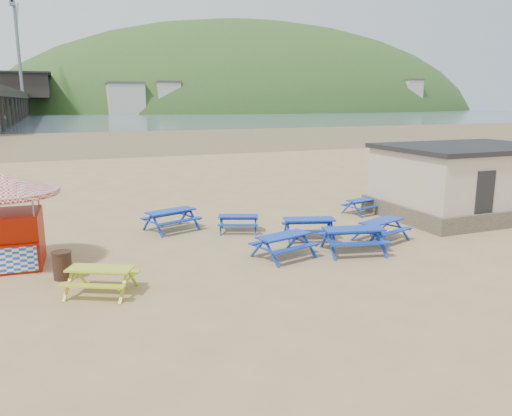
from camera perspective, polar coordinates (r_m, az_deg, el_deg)
name	(u,v)px	position (r m, az deg, el deg)	size (l,w,h in m)	color
ground	(258,244)	(18.03, 0.25, -4.17)	(400.00, 400.00, 0.00)	tan
wet_sand	(106,138)	(71.50, -16.73, 7.62)	(400.00, 400.00, 0.00)	olive
sea	(73,115)	(186.21, -20.16, 9.91)	(400.00, 400.00, 0.00)	#4A5D6A
picnic_table_blue_a	(171,220)	(20.16, -9.66, -1.38)	(2.34, 2.10, 0.82)	#0C1DA2
picnic_table_blue_b	(238,223)	(19.70, -2.02, -1.78)	(1.92, 1.75, 0.65)	#0C1DA2
picnic_table_blue_c	(363,206)	(23.35, 12.09, 0.19)	(1.83, 1.60, 0.66)	#0C1DA2
picnic_table_blue_d	(284,246)	(16.49, 3.17, -4.36)	(2.17, 1.92, 0.77)	#0C1DA2
picnic_table_blue_e	(353,240)	(17.30, 11.05, -3.64)	(2.34, 2.04, 0.85)	#0C1DA2
picnic_table_blue_f	(381,230)	(18.99, 14.08, -2.50)	(2.21, 1.99, 0.77)	#0C1DA2
picnic_table_yellow	(101,280)	(14.12, -17.30, -7.92)	(2.16, 2.02, 0.72)	#9CBD12
ice_cream_kiosk	(6,209)	(17.06, -26.69, -0.06)	(3.47, 3.47, 2.93)	#920F00
litter_bin	(62,265)	(15.57, -21.26, -6.09)	(0.56, 0.56, 0.83)	#372215
amenity_block	(466,180)	(24.32, 22.90, 2.93)	(7.40, 5.40, 3.15)	#665B4C
pier	(16,99)	(194.60, -25.76, 11.14)	(24.00, 220.00, 39.29)	black
headland_town	(252,130)	(264.41, -0.42, 8.95)	(264.00, 144.00, 108.00)	#2D4C1E
picnic_table_blue_g	(309,229)	(18.71, 6.06, -2.38)	(2.25, 2.01, 0.79)	#0C1DA2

